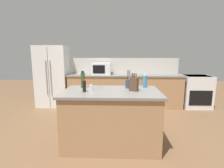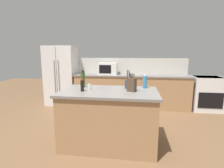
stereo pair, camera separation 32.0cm
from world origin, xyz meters
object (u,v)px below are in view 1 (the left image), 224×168
Objects in this scene: utensil_crock at (129,83)px; salt_shaker at (91,88)px; refrigerator at (53,76)px; dish_soap_bottle at (145,81)px; knife_block at (134,84)px; microwave at (101,69)px; soy_sauce_bottle at (84,86)px; range_oven at (196,91)px; olive_oil_bottle at (83,80)px.

salt_shaker is (-0.63, -0.23, -0.03)m from utensil_crock.
refrigerator is 3.09m from dish_soap_bottle.
salt_shaker is at bearing -156.47° from knife_block.
microwave is 2.70× the size of soy_sauce_bottle.
refrigerator is 2.73m from soy_sauce_bottle.
refrigerator is 8.81× the size of soy_sauce_bottle.
microwave is 2.30m from soy_sauce_bottle.
dish_soap_bottle reaches higher than range_oven.
utensil_crock is 0.67m from salt_shaker.
microwave is at bearing -2.06° from refrigerator.
refrigerator reaches higher than olive_oil_bottle.
salt_shaker is at bearing -140.71° from range_oven.
refrigerator is 7.22× the size of dish_soap_bottle.
utensil_crock is 1.07× the size of olive_oil_bottle.
knife_block is 1.45× the size of soy_sauce_bottle.
range_oven is 2.89m from utensil_crock.
salt_shaker is 0.35× the size of olive_oil_bottle.
olive_oil_bottle is at bearing -57.15° from refrigerator.
utensil_crock reaches higher than range_oven.
utensil_crock reaches higher than knife_block.
refrigerator is 5.48× the size of utensil_crock.
refrigerator is at bearing 120.56° from soy_sauce_bottle.
knife_block is at bearing -15.19° from olive_oil_bottle.
salt_shaker is 0.31m from olive_oil_bottle.
microwave is at bearing 180.00° from range_oven.
dish_soap_bottle is at bearing -62.75° from microwave.
knife_block is (0.75, -2.19, -0.05)m from microwave.
range_oven is 4.61× the size of soy_sauce_bottle.
olive_oil_bottle is 1.50× the size of soy_sauce_bottle.
microwave reaches higher than salt_shaker.
microwave is 1.80× the size of olive_oil_bottle.
refrigerator is at bearing 123.44° from salt_shaker.
soy_sauce_bottle is at bearing -90.99° from microwave.
knife_block is at bearing 7.53° from soy_sauce_bottle.
soy_sauce_bottle is at bearing -148.61° from knife_block.
range_oven is 1.71× the size of microwave.
refrigerator is at bearing 141.04° from dish_soap_bottle.
microwave reaches higher than olive_oil_bottle.
range_oven is (4.16, -0.05, -0.41)m from refrigerator.
olive_oil_bottle is at bearing -145.69° from range_oven.
olive_oil_bottle is (-0.19, 0.24, 0.09)m from salt_shaker.
knife_block is at bearing -132.00° from range_oven.
refrigerator reaches higher than knife_block.
soy_sauce_bottle is (-2.77, -2.30, 0.57)m from range_oven.
knife_block is 0.97× the size of olive_oil_bottle.
soy_sauce_bottle is (-0.04, -2.30, -0.07)m from microwave.
dish_soap_bottle is 1.09m from soy_sauce_bottle.
range_oven is at bearing 43.80° from utensil_crock.
utensil_crock is 1.61× the size of soy_sauce_bottle.
refrigerator is 6.06× the size of knife_block.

